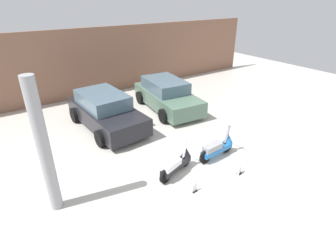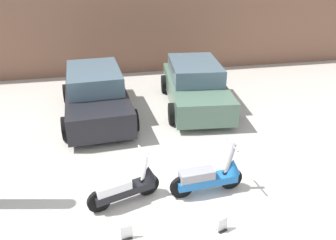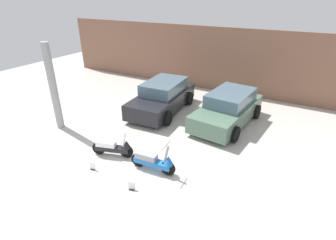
{
  "view_description": "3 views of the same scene",
  "coord_description": "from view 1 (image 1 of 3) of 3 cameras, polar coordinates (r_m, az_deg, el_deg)",
  "views": [
    {
      "loc": [
        -4.39,
        -3.78,
        4.66
      ],
      "look_at": [
        0.21,
        2.95,
        0.75
      ],
      "focal_mm": 28.0,
      "sensor_mm": 36.0,
      "label": 1
    },
    {
      "loc": [
        -0.92,
        -3.68,
        4.04
      ],
      "look_at": [
        0.44,
        2.95,
        0.72
      ],
      "focal_mm": 35.0,
      "sensor_mm": 36.0,
      "label": 2
    },
    {
      "loc": [
        4.35,
        -4.25,
        4.84
      ],
      "look_at": [
        0.38,
        2.85,
        0.84
      ],
      "focal_mm": 28.0,
      "sensor_mm": 36.0,
      "label": 3
    }
  ],
  "objects": [
    {
      "name": "placard_near_right_scooter",
      "position": [
        7.92,
        15.33,
        -10.52
      ],
      "size": [
        0.2,
        0.17,
        0.26
      ],
      "rotation": [
        0.0,
        0.0,
        0.36
      ],
      "color": "black",
      "rests_on": "ground_plane"
    },
    {
      "name": "ground_plane",
      "position": [
        7.44,
        11.94,
        -13.88
      ],
      "size": [
        28.0,
        28.0,
        0.0
      ],
      "primitive_type": "plane",
      "color": "beige"
    },
    {
      "name": "car_rear_left",
      "position": [
        10.32,
        -13.42,
        1.88
      ],
      "size": [
        2.07,
        3.98,
        1.32
      ],
      "rotation": [
        0.0,
        0.0,
        -1.51
      ],
      "color": "black",
      "rests_on": "ground_plane"
    },
    {
      "name": "wall_back",
      "position": [
        13.76,
        -15.2,
        12.08
      ],
      "size": [
        19.6,
        0.12,
        3.29
      ],
      "primitive_type": "cube",
      "color": "#845B47",
      "rests_on": "ground_plane"
    },
    {
      "name": "placard_near_left_scooter",
      "position": [
        7.09,
        5.74,
        -14.48
      ],
      "size": [
        0.2,
        0.14,
        0.26
      ],
      "rotation": [
        0.0,
        0.0,
        0.14
      ],
      "color": "black",
      "rests_on": "ground_plane"
    },
    {
      "name": "car_rear_center",
      "position": [
        11.71,
        -0.26,
        5.43
      ],
      "size": [
        2.15,
        3.97,
        1.3
      ],
      "rotation": [
        0.0,
        0.0,
        -1.67
      ],
      "color": "#51705B",
      "rests_on": "ground_plane"
    },
    {
      "name": "support_column_side",
      "position": [
        6.32,
        -25.42,
        -5.68
      ],
      "size": [
        0.28,
        0.28,
        3.29
      ],
      "primitive_type": "cylinder",
      "color": "#99999E",
      "rests_on": "ground_plane"
    },
    {
      "name": "scooter_front_left",
      "position": [
        7.55,
        2.04,
        -9.27
      ],
      "size": [
        1.35,
        0.67,
        0.97
      ],
      "rotation": [
        0.0,
        0.0,
        0.31
      ],
      "color": "black",
      "rests_on": "ground_plane"
    },
    {
      "name": "scooter_front_right",
      "position": [
        8.4,
        10.9,
        -5.72
      ],
      "size": [
        1.45,
        0.52,
        1.01
      ],
      "rotation": [
        0.0,
        0.0,
        0.07
      ],
      "color": "black",
      "rests_on": "ground_plane"
    }
  ]
}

